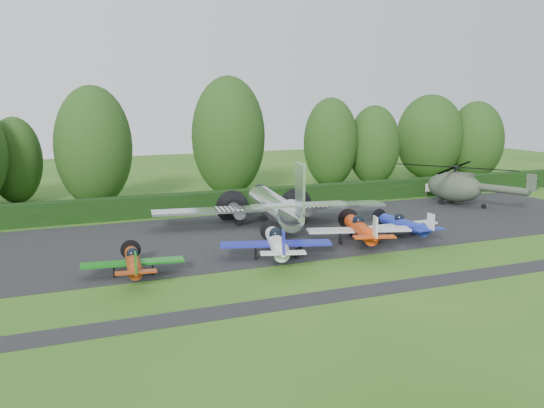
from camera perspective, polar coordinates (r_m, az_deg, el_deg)
name	(u,v)px	position (r m, az deg, el deg)	size (l,w,h in m)	color
ground	(312,266)	(40.89, 3.74, -5.86)	(160.00, 160.00, 0.00)	#245517
apron	(256,235)	(49.71, -1.47, -2.92)	(70.00, 18.00, 0.01)	black
taxiway_verge	(358,293)	(35.88, 8.12, -8.25)	(70.00, 2.00, 0.00)	black
hedgerow	(215,212)	(59.85, -5.37, -0.71)	(90.00, 1.60, 2.00)	black
transport_plane	(276,207)	(52.01, 0.33, -0.25)	(20.77, 15.93, 6.66)	silver
light_plane_red	(133,262)	(39.01, -12.94, -5.33)	(6.39, 6.72, 2.46)	#8E2F0D
light_plane_white	(276,243)	(41.93, 0.43, -3.67)	(7.76, 8.16, 2.98)	silver
light_plane_orange	(360,229)	(46.57, 8.31, -2.33)	(7.97, 8.38, 3.06)	red
light_plane_blue	(403,224)	(49.76, 12.26, -1.88)	(6.72, 7.07, 2.58)	#1A299C
helicopter	(455,184)	(65.71, 16.84, 1.80)	(12.59, 14.74, 4.05)	#3A4635
sign_board	(436,188)	(70.24, 15.21, 1.49)	(2.83, 0.11, 1.59)	#3F3326
tree_0	(15,161)	(69.03, -23.02, 3.79)	(5.53, 5.53, 9.12)	black
tree_1	(476,140)	(86.67, 18.65, 5.69)	(7.31, 7.31, 10.53)	black
tree_2	(93,147)	(64.19, -16.46, 5.20)	(7.78, 7.78, 12.33)	black
tree_3	(430,137)	(84.87, 14.65, 6.11)	(9.05, 9.05, 11.41)	black
tree_5	(331,143)	(75.46, 5.54, 5.77)	(6.69, 6.69, 11.05)	black
tree_8	(374,146)	(77.63, 9.57, 5.44)	(6.50, 6.50, 10.07)	black
tree_9	(229,136)	(68.53, -4.11, 6.36)	(8.26, 8.26, 13.46)	black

